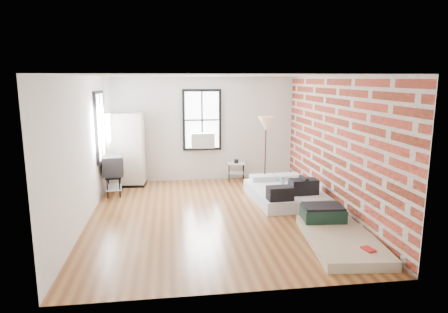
{
  "coord_description": "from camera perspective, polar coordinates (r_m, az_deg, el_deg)",
  "views": [
    {
      "loc": [
        -0.86,
        -7.69,
        2.75
      ],
      "look_at": [
        0.23,
        0.3,
        1.16
      ],
      "focal_mm": 32.0,
      "sensor_mm": 36.0,
      "label": 1
    }
  ],
  "objects": [
    {
      "name": "floor_lamp",
      "position": [
        9.78,
        6.0,
        4.21
      ],
      "size": [
        0.39,
        0.39,
        1.84
      ],
      "color": "black",
      "rests_on": "ground"
    },
    {
      "name": "wardrobe",
      "position": [
        10.56,
        -13.86,
        0.92
      ],
      "size": [
        1.0,
        0.64,
        1.88
      ],
      "rotation": [
        0.0,
        0.0,
        -0.1
      ],
      "color": "black",
      "rests_on": "ground"
    },
    {
      "name": "room_shell",
      "position": [
        8.19,
        -0.07,
        4.03
      ],
      "size": [
        5.02,
        6.02,
        2.8
      ],
      "color": "silver",
      "rests_on": "ground"
    },
    {
      "name": "ground",
      "position": [
        8.21,
        -1.34,
        -8.43
      ],
      "size": [
        6.0,
        6.0,
        0.0
      ],
      "primitive_type": "plane",
      "color": "brown",
      "rests_on": "ground"
    },
    {
      "name": "side_table",
      "position": [
        10.82,
        1.76,
        -1.48
      ],
      "size": [
        0.49,
        0.41,
        0.59
      ],
      "rotation": [
        0.0,
        0.0,
        -0.13
      ],
      "color": "black",
      "rests_on": "ground"
    },
    {
      "name": "mattress_bare",
      "position": [
        7.25,
        15.8,
        -10.45
      ],
      "size": [
        1.27,
        2.15,
        0.44
      ],
      "rotation": [
        0.0,
        0.0,
        -0.1
      ],
      "color": "tan",
      "rests_on": "ground"
    },
    {
      "name": "mattress_main",
      "position": [
        9.28,
        8.88,
        -5.08
      ],
      "size": [
        1.62,
        2.13,
        0.66
      ],
      "rotation": [
        0.0,
        0.0,
        0.06
      ],
      "color": "white",
      "rests_on": "ground"
    },
    {
      "name": "tv_stand",
      "position": [
        9.81,
        -15.54,
        -1.5
      ],
      "size": [
        0.52,
        0.7,
        0.94
      ],
      "rotation": [
        0.0,
        0.0,
        0.09
      ],
      "color": "black",
      "rests_on": "ground"
    }
  ]
}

